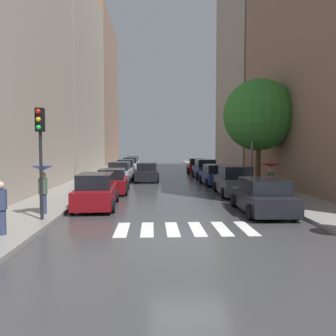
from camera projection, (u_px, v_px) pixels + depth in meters
ground_plane at (164, 177)px, 34.58m from camera, size 28.00×72.00×0.04m
sidewalk_left at (99, 176)px, 34.27m from camera, size 3.00×72.00×0.15m
sidewalk_right at (227, 175)px, 34.87m from camera, size 3.00×72.00×0.15m
crosswalk_stripes at (185, 229)px, 12.28m from camera, size 4.95×2.20×0.01m
building_left_mid at (67, 81)px, 39.27m from camera, size 6.00×18.40×21.22m
building_left_far at (95, 94)px, 58.91m from camera, size 6.00×20.68×24.29m
building_right_near at (333, 35)px, 22.83m from camera, size 6.00×21.17×20.97m
building_right_mid at (252, 69)px, 41.34m from camera, size 6.00×14.94×24.86m
parked_car_left_nearest at (96, 192)px, 16.65m from camera, size 2.15×4.71×1.69m
parked_car_left_second at (112, 182)px, 21.98m from camera, size 2.16×4.37×1.57m
parked_car_left_third at (120, 173)px, 28.64m from camera, size 2.11×4.43×1.74m
parked_car_left_fourth at (126, 168)px, 34.95m from camera, size 2.03×4.15×1.70m
parked_car_left_fifth at (130, 165)px, 41.71m from camera, size 2.08×4.10×1.71m
parked_car_left_sixth at (133, 163)px, 47.39m from camera, size 2.14×4.44×1.70m
parked_car_right_nearest at (263, 197)px, 15.26m from camera, size 2.20×4.61×1.56m
parked_car_right_second at (234, 182)px, 21.01m from camera, size 2.21×4.72×1.81m
parked_car_right_third at (215, 175)px, 26.90m from camera, size 2.08×4.35×1.60m
parked_car_right_fourth at (205, 169)px, 33.03m from camera, size 2.18×4.25×1.79m
parked_car_right_fifth at (196, 166)px, 39.37m from camera, size 2.21×4.20×1.67m
car_midroad at (147, 173)px, 29.51m from camera, size 2.18×4.45×1.63m
pedestrian_foreground at (43, 180)px, 14.30m from camera, size 0.91×0.91×2.02m
pedestrian_near_tree at (1, 207)px, 10.86m from camera, size 0.36×0.36×1.71m
pedestrian_by_kerb at (271, 171)px, 19.30m from camera, size 1.18×1.18×1.89m
street_tree_right at (259, 115)px, 24.14m from camera, size 5.06×5.06×7.63m
traffic_light_left_corner at (40, 139)px, 13.01m from camera, size 0.30×0.42×4.30m
lamp_post_right at (252, 131)px, 22.81m from camera, size 0.60×0.28×6.74m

